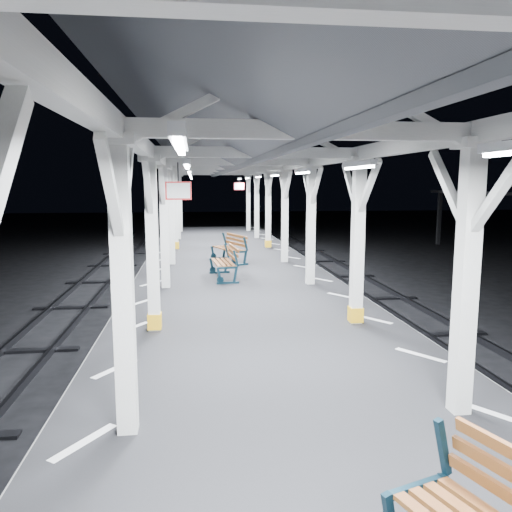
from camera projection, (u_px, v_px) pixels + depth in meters
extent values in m
plane|color=black|center=(273.00, 421.00, 8.05)|extent=(120.00, 120.00, 0.00)
cube|color=black|center=(273.00, 392.00, 7.98)|extent=(6.00, 50.00, 1.00)
cube|color=silver|center=(115.00, 369.00, 7.60)|extent=(1.00, 48.00, 0.01)
cube|color=silver|center=(420.00, 355.00, 8.20)|extent=(1.00, 48.00, 0.01)
cube|color=silver|center=(123.00, 294.00, 5.46)|extent=(0.22, 0.22, 3.20)
cube|color=silver|center=(117.00, 139.00, 5.22)|extent=(0.40, 0.40, 0.12)
cube|color=silver|center=(126.00, 188.00, 5.84)|extent=(0.10, 0.99, 0.99)
cube|color=silver|center=(111.00, 189.00, 4.76)|extent=(0.10, 0.99, 0.99)
cube|color=silver|center=(152.00, 248.00, 9.39)|extent=(0.22, 0.22, 3.20)
cube|color=silver|center=(150.00, 158.00, 9.15)|extent=(0.40, 0.40, 0.12)
cube|color=gold|center=(155.00, 321.00, 9.60)|extent=(0.26, 0.26, 0.30)
cube|color=silver|center=(153.00, 186.00, 9.77)|extent=(0.10, 0.99, 0.99)
cube|color=silver|center=(148.00, 186.00, 8.69)|extent=(0.10, 0.99, 0.99)
cube|color=silver|center=(165.00, 229.00, 13.32)|extent=(0.22, 0.22, 3.20)
cube|color=silver|center=(163.00, 166.00, 13.08)|extent=(0.40, 0.40, 0.12)
cube|color=silver|center=(165.00, 185.00, 13.69)|extent=(0.10, 0.99, 0.99)
cube|color=silver|center=(162.00, 186.00, 12.61)|extent=(0.10, 0.99, 0.99)
cube|color=silver|center=(171.00, 218.00, 17.25)|extent=(0.22, 0.22, 3.20)
cube|color=silver|center=(170.00, 170.00, 17.01)|extent=(0.40, 0.40, 0.12)
cube|color=silver|center=(171.00, 185.00, 17.62)|extent=(0.10, 0.99, 0.99)
cube|color=silver|center=(169.00, 185.00, 16.54)|extent=(0.10, 0.99, 0.99)
cube|color=silver|center=(175.00, 212.00, 21.17)|extent=(0.22, 0.22, 3.20)
cube|color=silver|center=(174.00, 172.00, 20.93)|extent=(0.40, 0.40, 0.12)
cube|color=gold|center=(176.00, 245.00, 21.38)|extent=(0.26, 0.26, 0.30)
cube|color=silver|center=(175.00, 185.00, 21.55)|extent=(0.10, 0.99, 0.99)
cube|color=silver|center=(174.00, 185.00, 20.47)|extent=(0.10, 0.99, 0.99)
cube|color=silver|center=(178.00, 207.00, 25.10)|extent=(0.22, 0.22, 3.20)
cube|color=silver|center=(177.00, 174.00, 24.86)|extent=(0.40, 0.40, 0.12)
cube|color=silver|center=(178.00, 184.00, 25.48)|extent=(0.10, 0.99, 0.99)
cube|color=silver|center=(177.00, 184.00, 24.40)|extent=(0.10, 0.99, 0.99)
cube|color=silver|center=(180.00, 204.00, 29.03)|extent=(0.22, 0.22, 3.20)
cube|color=silver|center=(179.00, 175.00, 28.79)|extent=(0.40, 0.40, 0.12)
cube|color=silver|center=(180.00, 184.00, 29.40)|extent=(0.10, 0.99, 0.99)
cube|color=silver|center=(179.00, 184.00, 28.32)|extent=(0.10, 0.99, 0.99)
cube|color=silver|center=(466.00, 285.00, 5.95)|extent=(0.22, 0.22, 3.20)
cube|color=silver|center=(475.00, 143.00, 5.71)|extent=(0.40, 0.40, 0.12)
cube|color=silver|center=(448.00, 188.00, 6.33)|extent=(0.10, 0.99, 0.99)
cube|color=silver|center=(501.00, 189.00, 5.25)|extent=(0.10, 0.99, 0.99)
cube|color=silver|center=(358.00, 245.00, 9.88)|extent=(0.22, 0.22, 3.20)
cube|color=silver|center=(360.00, 160.00, 9.64)|extent=(0.40, 0.40, 0.12)
cube|color=gold|center=(355.00, 314.00, 10.09)|extent=(0.26, 0.26, 0.30)
cube|color=silver|center=(351.00, 186.00, 10.26)|extent=(0.10, 0.99, 0.99)
cube|color=silver|center=(369.00, 186.00, 9.18)|extent=(0.10, 0.99, 0.99)
cube|color=silver|center=(311.00, 227.00, 13.81)|extent=(0.22, 0.22, 3.20)
cube|color=silver|center=(312.00, 166.00, 13.57)|extent=(0.40, 0.40, 0.12)
cube|color=silver|center=(307.00, 185.00, 14.18)|extent=(0.10, 0.99, 0.99)
cube|color=silver|center=(316.00, 185.00, 13.10)|extent=(0.10, 0.99, 0.99)
cube|color=silver|center=(285.00, 218.00, 17.74)|extent=(0.22, 0.22, 3.20)
cube|color=silver|center=(285.00, 170.00, 17.50)|extent=(0.40, 0.40, 0.12)
cube|color=silver|center=(282.00, 185.00, 18.11)|extent=(0.10, 0.99, 0.99)
cube|color=silver|center=(288.00, 185.00, 17.03)|extent=(0.10, 0.99, 0.99)
cube|color=silver|center=(268.00, 211.00, 21.66)|extent=(0.22, 0.22, 3.20)
cube|color=silver|center=(268.00, 173.00, 21.42)|extent=(0.40, 0.40, 0.12)
cube|color=gold|center=(268.00, 244.00, 21.87)|extent=(0.26, 0.26, 0.30)
cube|color=silver|center=(266.00, 185.00, 22.04)|extent=(0.10, 0.99, 0.99)
cube|color=silver|center=(270.00, 185.00, 20.96)|extent=(0.10, 0.99, 0.99)
cube|color=silver|center=(257.00, 207.00, 25.59)|extent=(0.22, 0.22, 3.20)
cube|color=silver|center=(257.00, 174.00, 25.35)|extent=(0.40, 0.40, 0.12)
cube|color=silver|center=(255.00, 184.00, 25.97)|extent=(0.10, 0.99, 0.99)
cube|color=silver|center=(258.00, 184.00, 24.89)|extent=(0.10, 0.99, 0.99)
cube|color=silver|center=(248.00, 204.00, 29.52)|extent=(0.22, 0.22, 3.20)
cube|color=silver|center=(248.00, 176.00, 29.28)|extent=(0.40, 0.40, 0.12)
cube|color=silver|center=(247.00, 184.00, 29.89)|extent=(0.10, 0.99, 0.99)
cube|color=silver|center=(249.00, 184.00, 28.81)|extent=(0.10, 0.99, 0.99)
cube|color=silver|center=(138.00, 143.00, 7.17)|extent=(0.18, 48.00, 0.24)
cube|color=silver|center=(403.00, 146.00, 7.66)|extent=(0.18, 48.00, 0.24)
cube|color=silver|center=(304.00, 130.00, 5.45)|extent=(4.20, 0.14, 0.20)
cube|color=silver|center=(258.00, 152.00, 9.38)|extent=(4.20, 0.14, 0.20)
cube|color=silver|center=(239.00, 162.00, 13.31)|extent=(4.20, 0.14, 0.20)
cube|color=silver|center=(228.00, 167.00, 17.23)|extent=(4.20, 0.14, 0.20)
cube|color=silver|center=(222.00, 170.00, 21.16)|extent=(4.20, 0.14, 0.20)
cube|color=silver|center=(217.00, 172.00, 25.09)|extent=(4.20, 0.14, 0.20)
cube|color=silver|center=(214.00, 173.00, 29.02)|extent=(4.20, 0.14, 0.20)
cube|color=silver|center=(275.00, 80.00, 7.28)|extent=(0.16, 48.00, 0.20)
cube|color=#484B4F|center=(186.00, 105.00, 7.18)|extent=(2.80, 49.00, 1.45)
cube|color=#484B4F|center=(360.00, 108.00, 7.50)|extent=(2.80, 49.00, 1.45)
cube|color=silver|center=(180.00, 139.00, 3.37)|extent=(0.10, 1.35, 0.08)
cube|color=white|center=(180.00, 147.00, 3.38)|extent=(0.05, 1.25, 0.05)
cube|color=silver|center=(187.00, 163.00, 7.30)|extent=(0.10, 1.35, 0.08)
cube|color=white|center=(187.00, 166.00, 7.30)|extent=(0.05, 1.25, 0.05)
cube|color=silver|center=(189.00, 170.00, 11.22)|extent=(0.10, 1.35, 0.08)
cube|color=white|center=(189.00, 172.00, 11.23)|extent=(0.05, 1.25, 0.05)
cube|color=silver|center=(190.00, 174.00, 15.15)|extent=(0.10, 1.35, 0.08)
cube|color=white|center=(190.00, 175.00, 15.16)|extent=(0.05, 1.25, 0.05)
cube|color=silver|center=(191.00, 176.00, 19.08)|extent=(0.10, 1.35, 0.08)
cube|color=white|center=(191.00, 177.00, 19.09)|extent=(0.05, 1.25, 0.05)
cube|color=silver|center=(191.00, 177.00, 23.01)|extent=(0.10, 1.35, 0.08)
cube|color=white|center=(191.00, 178.00, 23.01)|extent=(0.05, 1.25, 0.05)
cube|color=silver|center=(192.00, 178.00, 26.94)|extent=(0.10, 1.35, 0.08)
cube|color=white|center=(192.00, 179.00, 26.94)|extent=(0.05, 1.25, 0.05)
cube|color=silver|center=(359.00, 164.00, 7.62)|extent=(0.10, 1.35, 0.08)
cube|color=white|center=(358.00, 167.00, 7.62)|extent=(0.05, 1.25, 0.05)
cube|color=silver|center=(302.00, 170.00, 11.54)|extent=(0.10, 1.35, 0.08)
cube|color=white|center=(302.00, 173.00, 11.55)|extent=(0.05, 1.25, 0.05)
cube|color=silver|center=(275.00, 174.00, 15.47)|extent=(0.10, 1.35, 0.08)
cube|color=white|center=(275.00, 175.00, 15.48)|extent=(0.05, 1.25, 0.05)
cube|color=silver|center=(258.00, 176.00, 19.40)|extent=(0.10, 1.35, 0.08)
cube|color=white|center=(258.00, 177.00, 19.41)|extent=(0.05, 1.25, 0.05)
cube|color=silver|center=(247.00, 177.00, 23.33)|extent=(0.10, 1.35, 0.08)
cube|color=white|center=(247.00, 178.00, 23.33)|extent=(0.05, 1.25, 0.05)
cube|color=silver|center=(239.00, 178.00, 27.25)|extent=(0.10, 1.35, 0.08)
cube|color=white|center=(239.00, 179.00, 27.26)|extent=(0.05, 1.25, 0.05)
cylinder|color=black|center=(178.00, 172.00, 9.51)|extent=(0.02, 0.02, 0.36)
cube|color=red|center=(178.00, 191.00, 9.56)|extent=(0.50, 0.03, 0.35)
cube|color=white|center=(178.00, 191.00, 9.56)|extent=(0.44, 0.04, 0.29)
cylinder|color=black|center=(239.00, 179.00, 23.63)|extent=(0.02, 0.02, 0.36)
cube|color=red|center=(239.00, 186.00, 23.68)|extent=(0.50, 0.03, 0.35)
cube|color=white|center=(239.00, 186.00, 23.68)|extent=(0.44, 0.05, 0.29)
cube|color=black|center=(439.00, 218.00, 31.13)|extent=(0.20, 0.20, 3.30)
sphere|color=silver|center=(499.00, 195.00, 25.01)|extent=(0.20, 0.20, 0.20)
sphere|color=silver|center=(440.00, 193.00, 30.90)|extent=(0.20, 0.20, 0.20)
cube|color=#0D232F|center=(437.00, 505.00, 3.97)|extent=(0.17, 0.10, 0.52)
cube|color=#0D232F|center=(443.00, 447.00, 3.91)|extent=(0.19, 0.11, 0.49)
cube|color=#0D232F|center=(228.00, 283.00, 14.02)|extent=(0.65, 0.12, 0.06)
cube|color=#0D232F|center=(219.00, 276.00, 13.94)|extent=(0.17, 0.07, 0.50)
cube|color=#0D232F|center=(235.00, 275.00, 14.03)|extent=(0.15, 0.07, 0.50)
cube|color=#0D232F|center=(236.00, 258.00, 13.97)|extent=(0.18, 0.07, 0.47)
cube|color=#0D232F|center=(219.00, 272.00, 15.68)|extent=(0.65, 0.12, 0.06)
cube|color=#0D232F|center=(212.00, 266.00, 15.60)|extent=(0.17, 0.07, 0.50)
cube|color=#0D232F|center=(226.00, 265.00, 15.69)|extent=(0.15, 0.07, 0.50)
cube|color=#0D232F|center=(227.00, 250.00, 15.63)|extent=(0.18, 0.07, 0.47)
cube|color=brown|center=(216.00, 263.00, 14.74)|extent=(0.23, 1.63, 0.04)
cube|color=brown|center=(221.00, 262.00, 14.77)|extent=(0.23, 1.63, 0.04)
cube|color=brown|center=(225.00, 262.00, 14.80)|extent=(0.23, 1.63, 0.04)
cube|color=brown|center=(230.00, 262.00, 14.83)|extent=(0.23, 1.63, 0.04)
cube|color=brown|center=(232.00, 257.00, 14.82)|extent=(0.19, 1.63, 0.10)
cube|color=brown|center=(233.00, 252.00, 14.80)|extent=(0.19, 1.63, 0.10)
cube|color=brown|center=(234.00, 248.00, 14.79)|extent=(0.19, 1.63, 0.10)
cube|color=#0D232F|center=(239.00, 265.00, 17.13)|extent=(0.64, 0.29, 0.07)
cube|color=#0D232F|center=(233.00, 259.00, 16.99)|extent=(0.18, 0.11, 0.51)
cube|color=#0D232F|center=(245.00, 258.00, 17.20)|extent=(0.16, 0.11, 0.51)
cube|color=#0D232F|center=(246.00, 244.00, 17.14)|extent=(0.19, 0.11, 0.48)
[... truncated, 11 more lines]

